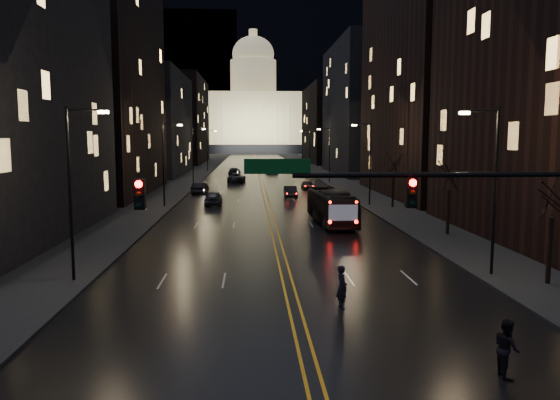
{
  "coord_description": "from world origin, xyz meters",
  "views": [
    {
      "loc": [
        -1.9,
        -17.93,
        7.46
      ],
      "look_at": [
        -0.27,
        11.58,
        4.04
      ],
      "focal_mm": 35.0,
      "sensor_mm": 36.0,
      "label": 1
    }
  ],
  "objects": [
    {
      "name": "pedestrian_a",
      "position": [
        2.07,
        5.0,
        0.97
      ],
      "size": [
        0.57,
        0.77,
        1.93
      ],
      "primitive_type": "imported",
      "rotation": [
        0.0,
        0.0,
        1.73
      ],
      "color": "black",
      "rests_on": "ground"
    },
    {
      "name": "building_left_dist",
      "position": [
        -21.0,
        140.0,
        12.0
      ],
      "size": [
        12.0,
        40.0,
        24.0
      ],
      "primitive_type": "cube",
      "color": "black",
      "rests_on": "ground"
    },
    {
      "name": "streetlamp_right_far",
      "position": [
        10.81,
        70.0,
        5.08
      ],
      "size": [
        2.13,
        0.25,
        9.0
      ],
      "color": "black",
      "rests_on": "ground"
    },
    {
      "name": "pedestrian_b",
      "position": [
        6.06,
        -2.0,
        0.92
      ],
      "size": [
        0.52,
        0.91,
        1.84
      ],
      "primitive_type": "imported",
      "rotation": [
        0.0,
        0.0,
        1.54
      ],
      "color": "black",
      "rests_on": "ground"
    },
    {
      "name": "capitol",
      "position": [
        0.0,
        250.0,
        17.15
      ],
      "size": [
        90.0,
        50.0,
        58.5
      ],
      "color": "black",
      "rests_on": "ground"
    },
    {
      "name": "oncoming_car_d",
      "position": [
        -4.95,
        89.4,
        0.73
      ],
      "size": [
        2.51,
        5.23,
        1.47
      ],
      "primitive_type": "imported",
      "rotation": [
        0.0,
        0.0,
        3.05
      ],
      "color": "black",
      "rests_on": "ground"
    },
    {
      "name": "oncoming_car_b",
      "position": [
        -8.5,
        53.98,
        0.77
      ],
      "size": [
        1.97,
        4.77,
        1.54
      ],
      "primitive_type": "imported",
      "rotation": [
        0.0,
        0.0,
        3.07
      ],
      "color": "black",
      "rests_on": "ground"
    },
    {
      "name": "tree_right_far",
      "position": [
        13.0,
        38.0,
        4.53
      ],
      "size": [
        2.4,
        2.4,
        6.65
      ],
      "color": "black",
      "rests_on": "ground"
    },
    {
      "name": "streetlamp_right_near",
      "position": [
        10.81,
        10.0,
        5.08
      ],
      "size": [
        2.13,
        0.25,
        9.0
      ],
      "color": "black",
      "rests_on": "ground"
    },
    {
      "name": "streetlamp_left_far",
      "position": [
        -10.81,
        70.0,
        5.08
      ],
      "size": [
        2.13,
        0.25,
        9.0
      ],
      "color": "black",
      "rests_on": "ground"
    },
    {
      "name": "streetlamp_left_mid",
      "position": [
        -10.81,
        40.0,
        5.08
      ],
      "size": [
        2.13,
        0.25,
        9.0
      ],
      "color": "black",
      "rests_on": "ground"
    },
    {
      "name": "road",
      "position": [
        0.0,
        130.0,
        0.01
      ],
      "size": [
        20.0,
        320.0,
        0.02
      ],
      "primitive_type": "cube",
      "color": "black",
      "rests_on": "ground"
    },
    {
      "name": "tree_right_near",
      "position": [
        13.0,
        8.0,
        4.53
      ],
      "size": [
        2.4,
        2.4,
        6.65
      ],
      "color": "black",
      "rests_on": "ground"
    },
    {
      "name": "streetlamp_right_dist",
      "position": [
        10.81,
        100.0,
        5.08
      ],
      "size": [
        2.13,
        0.25,
        9.0
      ],
      "color": "black",
      "rests_on": "ground"
    },
    {
      "name": "streetlamp_right_mid",
      "position": [
        10.81,
        40.0,
        5.08
      ],
      "size": [
        2.13,
        0.25,
        9.0
      ],
      "color": "black",
      "rests_on": "ground"
    },
    {
      "name": "building_left_mid",
      "position": [
        -21.0,
        54.0,
        14.0
      ],
      "size": [
        12.0,
        30.0,
        28.0
      ],
      "primitive_type": "cube",
      "color": "black",
      "rests_on": "ground"
    },
    {
      "name": "tree_right_mid",
      "position": [
        13.0,
        22.0,
        4.53
      ],
      "size": [
        2.4,
        2.4,
        6.65
      ],
      "color": "black",
      "rests_on": "ground"
    },
    {
      "name": "sidewalk_right",
      "position": [
        14.0,
        130.0,
        0.08
      ],
      "size": [
        8.0,
        320.0,
        0.16
      ],
      "primitive_type": "cube",
      "color": "black",
      "rests_on": "ground"
    },
    {
      "name": "sidewalk_left",
      "position": [
        -14.0,
        130.0,
        0.08
      ],
      "size": [
        8.0,
        320.0,
        0.16
      ],
      "primitive_type": "cube",
      "color": "black",
      "rests_on": "ground"
    },
    {
      "name": "ground",
      "position": [
        0.0,
        0.0,
        0.0
      ],
      "size": [
        900.0,
        900.0,
        0.0
      ],
      "primitive_type": "plane",
      "color": "black",
      "rests_on": "ground"
    },
    {
      "name": "receding_car_d",
      "position": [
        8.08,
        116.91,
        0.67
      ],
      "size": [
        2.41,
        4.93,
        1.35
      ],
      "primitive_type": "imported",
      "rotation": [
        0.0,
        0.0,
        -0.04
      ],
      "color": "black",
      "rests_on": "ground"
    },
    {
      "name": "receding_car_b",
      "position": [
        6.2,
        58.34,
        0.66
      ],
      "size": [
        1.65,
        3.93,
        1.33
      ],
      "primitive_type": "imported",
      "rotation": [
        0.0,
        0.0,
        0.02
      ],
      "color": "black",
      "rests_on": "ground"
    },
    {
      "name": "receding_car_a",
      "position": [
        3.07,
        48.72,
        0.72
      ],
      "size": [
        1.53,
        4.37,
        1.44
      ],
      "primitive_type": "imported",
      "rotation": [
        0.0,
        0.0,
        -0.0
      ],
      "color": "black",
      "rests_on": "ground"
    },
    {
      "name": "bus",
      "position": [
        5.08,
        28.34,
        1.47
      ],
      "size": [
        3.09,
        10.65,
        2.93
      ],
      "primitive_type": "imported",
      "rotation": [
        0.0,
        0.0,
        0.06
      ],
      "color": "black",
      "rests_on": "ground"
    },
    {
      "name": "building_left_far",
      "position": [
        -21.0,
        92.0,
        10.0
      ],
      "size": [
        12.0,
        34.0,
        20.0
      ],
      "primitive_type": "cube",
      "color": "black",
      "rests_on": "ground"
    },
    {
      "name": "building_right_mid",
      "position": [
        21.0,
        92.0,
        13.0
      ],
      "size": [
        12.0,
        34.0,
        26.0
      ],
      "primitive_type": "cube",
      "color": "black",
      "rests_on": "ground"
    },
    {
      "name": "oncoming_car_a",
      "position": [
        -5.94,
        41.94,
        0.8
      ],
      "size": [
        1.96,
        4.74,
        1.61
      ],
      "primitive_type": "imported",
      "rotation": [
        0.0,
        0.0,
        3.16
      ],
      "color": "black",
      "rests_on": "ground"
    },
    {
      "name": "center_line",
      "position": [
        0.0,
        130.0,
        0.03
      ],
      "size": [
        0.62,
        320.0,
        0.01
      ],
      "primitive_type": "cube",
      "color": "orange",
      "rests_on": "road"
    },
    {
      "name": "streetlamp_left_near",
      "position": [
        -10.81,
        10.0,
        5.08
      ],
      "size": [
        2.13,
        0.25,
        9.0
      ],
      "color": "black",
      "rests_on": "ground"
    },
    {
      "name": "streetlamp_left_dist",
      "position": [
        -10.81,
        100.0,
        5.08
      ],
      "size": [
        2.13,
        0.25,
        9.0
      ],
      "color": "black",
      "rests_on": "ground"
    },
    {
      "name": "building_right_tall",
      "position": [
        21.0,
        50.0,
        19.0
      ],
      "size": [
        12.0,
        30.0,
        38.0
      ],
      "primitive_type": "cube",
      "color": "black",
      "rests_on": "ground"
    },
    {
      "name": "receding_car_c",
      "position": [
        2.52,
        95.5,
        0.8
      ],
      "size": [
        2.92,
        5.77,
        1.6
      ],
      "primitive_type": "imported",
      "rotation": [
        0.0,
        0.0,
        0.13
      ],
      "color": "black",
      "rests_on": "ground"
    },
    {
      "name": "building_right_dist",
      "position": [
        21.0,
        140.0,
        11.0
      ],
      "size": [
        12.0,
        40.0,
        22.0
      ],
      "primitive_type": "cube",
      "color": "black",
      "rests_on": "ground"
    },
    {
      "name": "mountain_ridge",
      "position": [
        40.0,
        380.0,
        65.0
      ],
      "size": [
        520.0,
        60.0,
        130.0
      ],
      "primitive_type": "cube",
      "color": "black",
      "rests_on": "ground"
    },
    {
      "name": "traffic_signal",
      "position": [
        5.91,
        -0.0,
        5.1
      ],
      "size": [
        17.29,
        0.45,
        7.0
      ],
      "color": "black",
      "rests_on": "ground"
    },
    {
      "name": "oncoming_car_c",
      "position": [
        -4.1,
        71.81,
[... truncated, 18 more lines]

